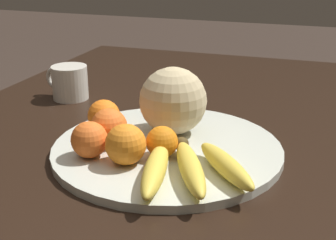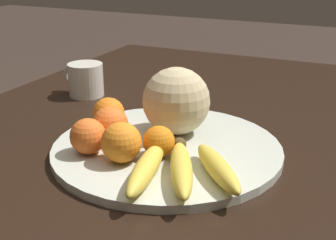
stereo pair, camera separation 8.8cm
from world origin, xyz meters
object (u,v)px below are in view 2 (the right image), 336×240
Objects in this scene: orange_front_right at (109,113)px; orange_mid_center at (88,136)px; orange_back_right at (159,142)px; kitchen_table at (179,188)px; orange_front_left at (110,124)px; banana_bunch at (179,168)px; fruit_bowl at (168,148)px; melon at (176,101)px; orange_back_left at (121,142)px; ceramic_mug at (85,80)px.

orange_mid_center is (-0.12, -0.03, 0.00)m from orange_front_right.
orange_back_right is at bearing -117.21° from orange_front_right.
kitchen_table is 0.18m from orange_front_left.
banana_bunch is 0.26m from orange_front_right.
orange_mid_center is (-0.10, 0.12, 0.04)m from fruit_bowl.
orange_back_right reaches higher than kitchen_table.
orange_front_right is (0.02, 0.15, 0.04)m from fruit_bowl.
kitchen_table is at bearing -100.70° from fruit_bowl.
orange_back_right is at bearing -172.52° from fruit_bowl.
melon is 1.87× the size of orange_back_left.
ceramic_mug is (0.17, 0.33, -0.04)m from melon.
fruit_bowl is at bearing -170.71° from melon.
orange_front_left reaches higher than orange_back_right.
orange_back_left is (-0.12, -0.10, 0.00)m from orange_front_right.
orange_front_left is 1.07× the size of orange_front_right.
ceramic_mug is at bearing 56.20° from fruit_bowl.
orange_back_right is at bearing 159.50° from kitchen_table.
fruit_bowl is at bearing 7.48° from orange_back_right.
kitchen_table is 23.54× the size of orange_back_left.
orange_back_left is (-0.16, 0.03, -0.03)m from melon.
orange_back_right is 0.45m from ceramic_mug.
orange_mid_center reaches higher than fruit_bowl.
melon is 1.09× the size of ceramic_mug.
melon is 0.14m from orange_front_left.
orange_front_right is at bearing -136.12° from ceramic_mug.
ceramic_mug is (0.24, 0.37, 0.11)m from kitchen_table.
banana_bunch is (-0.12, -0.07, 0.03)m from fruit_bowl.
ceramic_mug is at bearing -155.25° from banana_bunch.
orange_front_left is 1.06× the size of orange_mid_center.
melon is 0.38m from ceramic_mug.
melon is at bearing -116.94° from ceramic_mug.
orange_front_right is (-0.04, 0.14, -0.03)m from melon.
orange_mid_center is 0.07m from orange_back_left.
orange_mid_center is at bearing -166.06° from orange_front_right.
orange_mid_center reaches higher than banana_bunch.
orange_back_right is (-0.12, -0.02, -0.04)m from melon.
kitchen_table is 25.78× the size of orange_front_right.
orange_back_right is at bearing -71.48° from orange_mid_center.
orange_back_right is (0.04, -0.12, -0.00)m from orange_mid_center.
orange_front_left is (-0.03, 0.13, 0.12)m from kitchen_table.
orange_back_left reaches higher than kitchen_table.
orange_front_left is at bearing 134.06° from melon.
kitchen_table is at bearing -151.29° from melon.
banana_bunch reaches higher than kitchen_table.
orange_front_left reaches higher than kitchen_table.
orange_back_right is 0.47× the size of ceramic_mug.
banana_bunch is 0.19m from orange_mid_center.
orange_front_left is at bearing -140.07° from banana_bunch.
ceramic_mug is (0.21, 0.20, -0.01)m from orange_front_right.
banana_bunch is 3.44× the size of orange_front_right.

